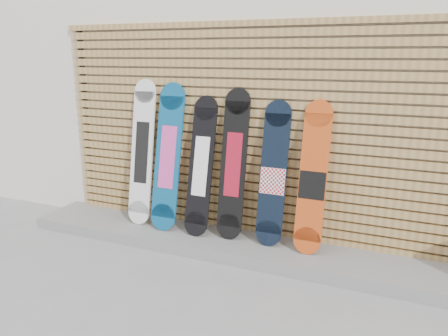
# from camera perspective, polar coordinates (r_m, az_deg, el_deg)

# --- Properties ---
(ground) EXTENTS (80.00, 80.00, 0.00)m
(ground) POSITION_cam_1_polar(r_m,az_deg,el_deg) (4.03, -0.92, -14.70)
(ground) COLOR gray
(ground) RESTS_ON ground
(building) EXTENTS (12.00, 5.00, 3.60)m
(building) POSITION_cam_1_polar(r_m,az_deg,el_deg) (6.77, 15.53, 12.66)
(building) COLOR silver
(building) RESTS_ON ground
(concrete_step) EXTENTS (4.60, 0.70, 0.12)m
(concrete_step) POSITION_cam_1_polar(r_m,az_deg,el_deg) (4.61, 0.83, -9.88)
(concrete_step) COLOR slate
(concrete_step) RESTS_ON ground
(slat_wall) EXTENTS (4.26, 0.08, 2.29)m
(slat_wall) POSITION_cam_1_polar(r_m,az_deg,el_deg) (4.53, 2.28, 4.91)
(slat_wall) COLOR #A37B44
(slat_wall) RESTS_ON ground
(snowboard_0) EXTENTS (0.27, 0.31, 1.60)m
(snowboard_0) POSITION_cam_1_polar(r_m,az_deg,el_deg) (4.93, -10.65, 2.00)
(snowboard_0) COLOR white
(snowboard_0) RESTS_ON concrete_step
(snowboard_1) EXTENTS (0.30, 0.37, 1.57)m
(snowboard_1) POSITION_cam_1_polar(r_m,az_deg,el_deg) (4.73, -7.34, 1.43)
(snowboard_1) COLOR #0D4F7E
(snowboard_1) RESTS_ON concrete_step
(snowboard_2) EXTENTS (0.26, 0.37, 1.44)m
(snowboard_2) POSITION_cam_1_polar(r_m,az_deg,el_deg) (4.56, -3.02, 0.23)
(snowboard_2) COLOR black
(snowboard_2) RESTS_ON concrete_step
(snowboard_3) EXTENTS (0.27, 0.30, 1.53)m
(snowboard_3) POSITION_cam_1_polar(r_m,az_deg,el_deg) (4.44, 1.24, 0.45)
(snowboard_3) COLOR black
(snowboard_3) RESTS_ON concrete_step
(snowboard_4) EXTENTS (0.27, 0.30, 1.43)m
(snowboard_4) POSITION_cam_1_polar(r_m,az_deg,el_deg) (4.32, 6.45, -0.89)
(snowboard_4) COLOR black
(snowboard_4) RESTS_ON concrete_step
(snowboard_5) EXTENTS (0.26, 0.33, 1.45)m
(snowboard_5) POSITION_cam_1_polar(r_m,az_deg,el_deg) (4.21, 11.53, -1.39)
(snowboard_5) COLOR #C74715
(snowboard_5) RESTS_ON concrete_step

